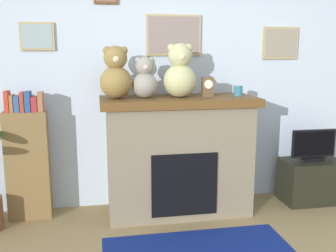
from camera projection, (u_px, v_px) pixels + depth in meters
The scene contains 10 objects.
back_wall at pixel (169, 82), 4.06m from camera, with size 5.20×0.15×2.60m.
fireplace at pixel (178, 155), 3.85m from camera, with size 1.52×0.65×1.18m.
bookshelf at pixel (28, 160), 3.69m from camera, with size 0.40×0.16×1.26m.
tv_stand at pixel (311, 181), 4.18m from camera, with size 0.63×0.40×0.46m, color black.
television at pixel (313, 146), 4.11m from camera, with size 0.49×0.14×0.34m.
candle_jar at pixel (238, 91), 3.82m from camera, with size 0.09×0.09×0.10m, color teal.
mantel_clock at pixel (207, 87), 3.76m from camera, with size 0.11×0.08×0.19m.
teddy_bear_tan at pixel (116, 75), 3.57m from camera, with size 0.30×0.30×0.49m.
teddy_bear_grey at pixel (145, 79), 3.63m from camera, with size 0.24×0.24×0.39m.
teddy_bear_cream at pixel (180, 73), 3.68m from camera, with size 0.32×0.32×0.52m.
Camera 1 is at (-0.74, -2.01, 1.61)m, focal length 41.01 mm.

